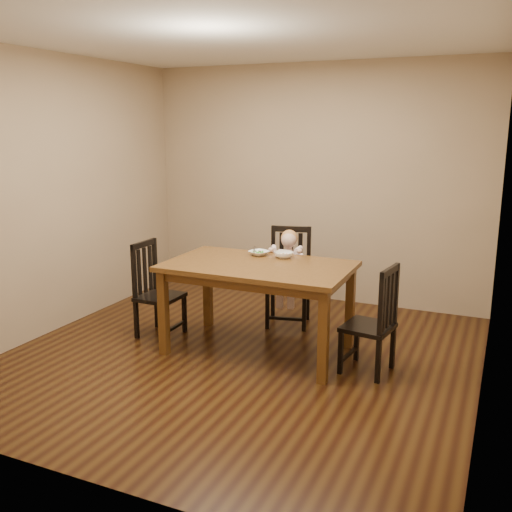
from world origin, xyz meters
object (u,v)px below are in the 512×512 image
at_px(chair_left, 156,291).
at_px(dining_table, 258,274).
at_px(chair_child, 289,278).
at_px(bowl_peas, 259,253).
at_px(bowl_veg, 284,255).
at_px(chair_right, 374,322).
at_px(toddler, 289,267).

bearing_deg(chair_left, dining_table, 92.23).
height_order(chair_child, bowl_peas, chair_child).
bearing_deg(bowl_veg, chair_right, -21.05).
bearing_deg(chair_child, dining_table, 77.77).
distance_m(chair_left, chair_right, 2.13).
distance_m(chair_right, toddler, 1.35).
xyz_separation_m(chair_child, chair_right, (1.07, -0.87, -0.04)).
distance_m(chair_right, bowl_peas, 1.31).
height_order(chair_left, bowl_peas, chair_left).
relative_size(dining_table, chair_left, 1.77).
relative_size(chair_child, bowl_veg, 5.68).
height_order(dining_table, chair_child, chair_child).
bearing_deg(bowl_peas, chair_left, -159.88).
bearing_deg(chair_left, chair_right, 90.14).
bearing_deg(bowl_peas, chair_right, -16.85).
bearing_deg(chair_right, dining_table, 95.79).
height_order(chair_child, chair_left, chair_child).
xyz_separation_m(dining_table, toddler, (-0.00, 0.77, -0.11)).
bearing_deg(chair_right, bowl_veg, 77.26).
bearing_deg(bowl_peas, toddler, 74.49).
xyz_separation_m(chair_left, bowl_peas, (0.94, 0.35, 0.39)).
height_order(chair_left, chair_right, chair_left).
relative_size(chair_child, toddler, 1.97).
distance_m(chair_child, chair_left, 1.36).
bearing_deg(chair_child, chair_left, 25.50).
xyz_separation_m(chair_right, bowl_peas, (-1.19, 0.36, 0.40)).
height_order(dining_table, bowl_peas, bowl_peas).
bearing_deg(bowl_peas, dining_table, -67.12).
distance_m(chair_child, bowl_peas, 0.63).
xyz_separation_m(dining_table, bowl_peas, (-0.13, 0.31, 0.12)).
bearing_deg(chair_child, chair_right, 127.62).
relative_size(chair_child, bowl_peas, 5.62).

